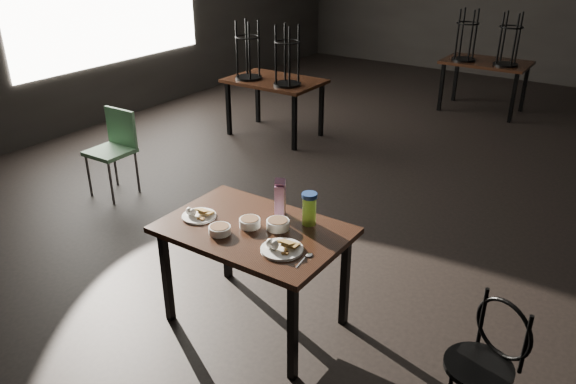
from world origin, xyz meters
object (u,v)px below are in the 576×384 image
Objects in this scene: main_table at (254,238)px; bentwood_chair at (488,355)px; water_bottle at (309,208)px; school_chair at (114,144)px; juice_carton at (280,198)px.

bentwood_chair reaches higher than main_table.
bentwood_chair is (1.29, -0.25, -0.41)m from water_bottle.
main_table is at bearing -137.97° from water_bottle.
school_chair is (-4.03, 0.92, 0.07)m from bentwood_chair.
main_table is 0.41m from water_bottle.
juice_carton is (0.04, 0.25, 0.20)m from main_table.
water_bottle is 0.26× the size of school_chair.
bentwood_chair is 0.89× the size of school_chair.
juice_carton is at bearing 178.50° from water_bottle.
juice_carton is 1.21× the size of water_bottle.
school_chair is (-2.51, 0.66, -0.35)m from juice_carton.
water_bottle is at bearing 42.03° from main_table.
school_chair is at bearing 166.27° from water_bottle.
bentwood_chair is at bearing -9.63° from juice_carton.
water_bottle reaches higher than school_chair.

